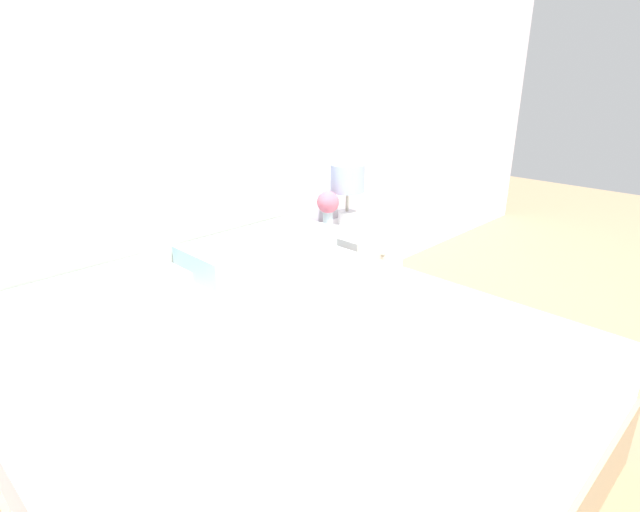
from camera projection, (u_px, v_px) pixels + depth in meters
The scene contains 7 objects.
ground_plane at pixel (169, 366), 2.64m from camera, with size 12.00×12.00×0.00m, color tan.
wall_back at pixel (130, 110), 2.22m from camera, with size 8.00×0.06×2.60m.
bed at pixel (278, 393), 1.95m from camera, with size 1.89×1.93×0.96m.
nightstand at pixel (354, 268), 3.18m from camera, with size 0.45×0.46×0.55m.
table_lamp at pixel (347, 183), 3.07m from camera, with size 0.21×0.21×0.38m.
flower_vase at pixel (328, 205), 2.97m from camera, with size 0.13×0.13×0.24m.
alarm_clock at pixel (365, 221), 3.09m from camera, with size 0.08×0.05×0.08m.
Camera 1 is at (-1.05, -2.15, 1.48)m, focal length 28.00 mm.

